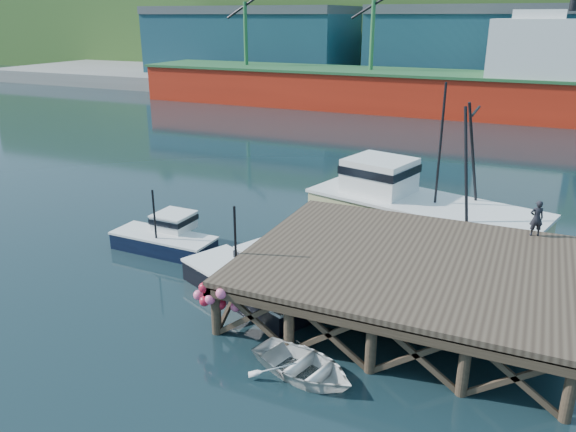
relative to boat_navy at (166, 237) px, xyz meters
The scene contains 12 objects.
ground 6.53m from the boat_navy, ahead, with size 300.00×300.00×0.00m, color black.
wharf 12.05m from the boat_navy, ahead, with size 12.00×10.00×2.62m.
far_quay 69.33m from the boat_navy, 84.68° to the left, with size 160.00×40.00×2.00m, color gray.
warehouse_left 70.36m from the boat_navy, 114.05° to the left, with size 32.00×16.00×9.00m, color #194453.
warehouse_mid 64.62m from the boat_navy, 84.27° to the left, with size 28.00×16.00×9.00m, color #194453.
cargo_ship 47.15m from the boat_navy, 92.49° to the left, with size 55.50×10.00×13.75m.
hillside 99.78m from the boat_navy, 86.29° to the left, with size 220.00×50.00×22.00m, color #2D511E.
boat_navy is the anchor object (origin of this frame).
boat_black 6.62m from the boat_navy, 21.92° to the right, with size 6.96×5.81×4.05m.
trawler 12.68m from the boat_navy, 30.95° to the left, with size 12.51×7.12×7.91m.
dinghy 12.13m from the boat_navy, 33.93° to the right, with size 2.60×3.63×0.75m, color silver.
dockworker 16.79m from the boat_navy, 11.90° to the left, with size 0.56×0.37×1.54m, color black.
Camera 1 is at (9.36, -19.78, 10.82)m, focal length 35.00 mm.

